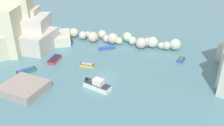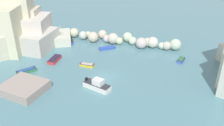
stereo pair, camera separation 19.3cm
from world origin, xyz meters
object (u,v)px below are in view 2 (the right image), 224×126
Objects in this scene: moored_boat_0 at (62,43)px; moored_boat_6 at (181,60)px; stone_dock at (24,88)px; moored_boat_2 at (97,85)px; moored_boat_1 at (55,59)px; moored_boat_5 at (107,48)px; moored_boat_4 at (26,71)px; moored_boat_3 at (87,65)px.

moored_boat_6 is (27.93, 0.11, -0.06)m from moored_boat_0.
moored_boat_6 is at bearing 39.38° from stone_dock.
moored_boat_2 reaches higher than moored_boat_6.
moored_boat_5 is (8.38, 9.22, -0.09)m from moored_boat_1.
moored_boat_6 is at bearing 152.70° from moored_boat_4.
stone_dock is at bearing 33.16° from moored_boat_5.
moored_boat_1 is 1.33× the size of moored_boat_3.
moored_boat_0 is 27.93m from moored_boat_6.
moored_boat_0 is 8.70m from moored_boat_1.
moored_boat_0 is 2.13× the size of moored_boat_6.
moored_boat_3 is (6.44, 11.56, -0.44)m from stone_dock.
moored_boat_1 is at bearing -179.93° from moored_boat_3.
moored_boat_3 is 1.10× the size of moored_boat_6.
moored_boat_3 is 19.55m from moored_boat_6.
moored_boat_5 is (7.42, 20.71, -0.48)m from stone_dock.
moored_boat_2 is (11.40, 4.68, -0.02)m from stone_dock.
moored_boat_6 is (24.16, 19.83, -0.41)m from stone_dock.
stone_dock reaches higher than moored_boat_6.
moored_boat_4 is at bearing 128.41° from moored_boat_6.
moored_boat_0 reaches higher than moored_boat_4.
moored_boat_0 is 14.26m from moored_boat_4.
moored_boat_6 reaches higher than moored_boat_5.
moored_boat_5 is at bearing -26.58° from moored_boat_0.
moored_boat_2 is 8.50m from moored_boat_3.
moored_boat_5 is at bearing 83.37° from moored_boat_3.
moored_boat_2 is (15.17, -15.05, 0.34)m from moored_boat_0.
stone_dock is at bearing -119.64° from moored_boat_3.
moored_boat_6 is (27.71, 14.36, -0.04)m from moored_boat_4.
moored_boat_4 is 1.01× the size of moored_boat_5.
moored_boat_4 reaches higher than moored_boat_5.
moored_boat_1 reaches higher than moored_boat_3.
stone_dock is 1.32× the size of moored_boat_2.
moored_boat_0 is at bearing -143.83° from moored_boat_4.
moored_boat_0 is at bearing -32.07° from moored_boat_5.
moored_boat_1 reaches higher than moored_boat_4.
stone_dock is at bearing -0.02° from moored_boat_1.
moored_boat_1 reaches higher than moored_boat_6.
moored_boat_6 is (16.74, -0.88, 0.07)m from moored_boat_5.
stone_dock is at bearing 68.30° from moored_boat_4.
moored_boat_1 is 1.47× the size of moored_boat_6.
stone_dock is 2.59× the size of moored_boat_6.
moored_boat_4 is at bearing 123.00° from stone_dock.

